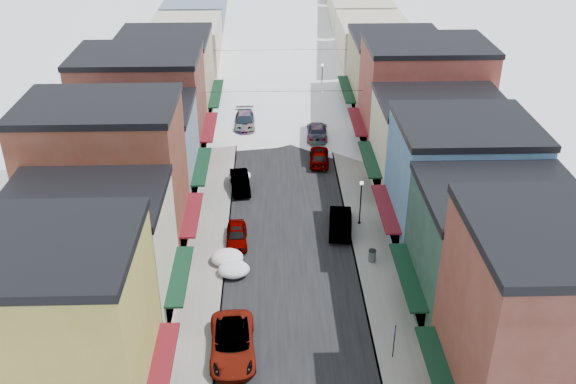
{
  "coord_description": "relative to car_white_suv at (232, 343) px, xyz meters",
  "views": [
    {
      "loc": [
        -1.43,
        -22.56,
        28.53
      ],
      "look_at": [
        0.0,
        24.79,
        2.73
      ],
      "focal_mm": 40.0,
      "sensor_mm": 36.0,
      "label": 1
    }
  ],
  "objects": [
    {
      "name": "bldg_l_brick_far",
      "position": [
        -10.2,
        29.59,
        4.66
      ],
      "size": [
        13.3,
        9.2,
        11.0
      ],
      "color": "maroon",
      "rests_on": "ground"
    },
    {
      "name": "car_lane_white",
      "position": [
        4.64,
        60.27,
        -0.17
      ],
      "size": [
        2.26,
        4.85,
        1.34
      ],
      "primitive_type": "imported",
      "rotation": [
        0.0,
        0.0,
        3.15
      ],
      "color": "silver",
      "rests_on": "ground"
    },
    {
      "name": "sidewalk_left",
      "position": [
        -2.6,
        51.59,
        -0.77
      ],
      "size": [
        3.2,
        160.0,
        0.15
      ],
      "primitive_type": "cube",
      "color": "gray",
      "rests_on": "ground"
    },
    {
      "name": "car_green_sedan",
      "position": [
        8.3,
        14.53,
        0.01
      ],
      "size": [
        2.35,
        5.37,
        1.72
      ],
      "primitive_type": "imported",
      "rotation": [
        0.0,
        0.0,
        3.04
      ],
      "color": "black",
      "rests_on": "ground"
    },
    {
      "name": "curb_left",
      "position": [
        -1.05,
        51.59,
        -0.77
      ],
      "size": [
        0.1,
        160.0,
        0.15
      ],
      "primitive_type": "cube",
      "color": "slate",
      "rests_on": "ground"
    },
    {
      "name": "overhead_cables",
      "position": [
        4.0,
        39.09,
        5.36
      ],
      "size": [
        16.4,
        15.04,
        0.04
      ],
      "color": "black",
      "rests_on": "ground"
    },
    {
      "name": "bldg_r_brick_far",
      "position": [
        18.19,
        30.59,
        4.91
      ],
      "size": [
        13.3,
        9.2,
        11.5
      ],
      "color": "maroon",
      "rests_on": "ground"
    },
    {
      "name": "road",
      "position": [
        4.0,
        51.59,
        -0.84
      ],
      "size": [
        10.0,
        160.0,
        0.01
      ],
      "primitive_type": "cube",
      "color": "black",
      "rests_on": "ground"
    },
    {
      "name": "car_dark_hatch",
      "position": [
        -0.3,
        22.08,
        -0.08
      ],
      "size": [
        2.18,
        4.8,
        1.53
      ],
      "primitive_type": "imported",
      "rotation": [
        0.0,
        0.0,
        0.12
      ],
      "color": "black",
      "rests_on": "ground"
    },
    {
      "name": "bldg_l_grayblue",
      "position": [
        -9.19,
        20.59,
        3.66
      ],
      "size": [
        11.3,
        9.2,
        9.0
      ],
      "color": "gray",
      "rests_on": "ground"
    },
    {
      "name": "snow_pile_near",
      "position": [
        -0.28,
        8.57,
        -0.36
      ],
      "size": [
        2.39,
        2.67,
        1.01
      ],
      "color": "white",
      "rests_on": "ground"
    },
    {
      "name": "parking_sign",
      "position": [
        10.06,
        -0.76,
        0.78
      ],
      "size": [
        0.07,
        0.34,
        2.52
      ],
      "color": "black",
      "rests_on": "sidewalk_right"
    },
    {
      "name": "sidewalk_right",
      "position": [
        10.6,
        51.59,
        -0.77
      ],
      "size": [
        3.2,
        160.0,
        0.15
      ],
      "primitive_type": "cube",
      "color": "gray",
      "rests_on": "ground"
    },
    {
      "name": "bldg_r_green",
      "position": [
        17.19,
        3.59,
        3.91
      ],
      "size": [
        11.3,
        9.2,
        9.5
      ],
      "color": "#1A372C",
      "rests_on": "ground"
    },
    {
      "name": "car_gray_suv",
      "position": [
        7.5,
        27.45,
        -0.03
      ],
      "size": [
        2.22,
        4.88,
        1.62
      ],
      "primitive_type": "imported",
      "rotation": [
        0.0,
        0.0,
        3.08
      ],
      "color": "#9FA3A8",
      "rests_on": "ground"
    },
    {
      "name": "bldg_r_blue",
      "position": [
        17.19,
        12.59,
        4.41
      ],
      "size": [
        11.3,
        9.2,
        10.5
      ],
      "color": "#406A91",
      "rests_on": "ground"
    },
    {
      "name": "bldg_r_tan",
      "position": [
        17.19,
        40.59,
        3.91
      ],
      "size": [
        11.3,
        11.2,
        9.5
      ],
      "color": "#8B7D5B",
      "rests_on": "ground"
    },
    {
      "name": "distant_blocks",
      "position": [
        4.0,
        74.59,
        3.16
      ],
      "size": [
        34.0,
        55.0,
        8.0
      ],
      "color": "gray",
      "rests_on": "ground"
    },
    {
      "name": "car_silver_sedan",
      "position": [
        -0.26,
        12.93,
        -0.14
      ],
      "size": [
        1.83,
        4.21,
        1.41
      ],
      "primitive_type": "imported",
      "rotation": [
        0.0,
        0.0,
        0.04
      ],
      "color": "#A7A8AF",
      "rests_on": "ground"
    },
    {
      "name": "bldg_l_tan",
      "position": [
        -9.19,
        39.59,
        4.16
      ],
      "size": [
        11.3,
        11.2,
        10.0
      ],
      "color": "tan",
      "rests_on": "ground"
    },
    {
      "name": "bldg_l_yellow",
      "position": [
        -9.2,
        -4.41,
        4.91
      ],
      "size": [
        11.3,
        8.7,
        11.5
      ],
      "color": "#ACA03F",
      "rests_on": "ground"
    },
    {
      "name": "car_black_sedan",
      "position": [
        7.7,
        33.78,
        -0.04
      ],
      "size": [
        2.53,
        5.62,
        1.6
      ],
      "primitive_type": "imported",
      "rotation": [
        0.0,
        0.0,
        3.09
      ],
      "color": "black",
      "rests_on": "ground"
    },
    {
      "name": "car_silver_wagon",
      "position": [
        -0.3,
        36.64,
        0.01
      ],
      "size": [
        2.49,
        5.92,
        1.71
      ],
      "primitive_type": "imported",
      "rotation": [
        0.0,
        0.0,
        0.02
      ],
      "color": "#9FA1A7",
      "rests_on": "ground"
    },
    {
      "name": "car_white_suv",
      "position": [
        0.0,
        0.0,
        0.0
      ],
      "size": [
        3.14,
        6.22,
        1.69
      ],
      "primitive_type": "imported",
      "rotation": [
        0.0,
        0.0,
        0.06
      ],
      "color": "silver",
      "rests_on": "ground"
    },
    {
      "name": "bldg_r_cream",
      "position": [
        17.69,
        21.59,
        3.66
      ],
      "size": [
        12.3,
        9.2,
        9.0
      ],
      "color": "beige",
      "rests_on": "ground"
    },
    {
      "name": "bldg_r_brick_near",
      "position": [
        17.69,
        -5.41,
        5.41
      ],
      "size": [
        12.3,
        9.2,
        12.5
      ],
      "color": "maroon",
      "rests_on": "ground"
    },
    {
      "name": "streetlamp_far",
      "position": [
        9.2,
        46.59,
        2.0
      ],
      "size": [
        0.36,
        0.36,
        4.27
      ],
      "color": "black",
      "rests_on": "sidewalk_right"
    },
    {
      "name": "car_lane_silver",
      "position": [
        3.27,
        46.16,
        -0.15
      ],
      "size": [
        1.67,
        4.1,
        1.39
      ],
      "primitive_type": "imported",
      "rotation": [
        0.0,
        0.0,
        0.01
      ],
      "color": "#A4A7AC",
      "rests_on": "ground"
    },
    {
      "name": "bldg_l_brick_near",
      "position": [
        -9.7,
        12.09,
        5.41
      ],
      "size": [
        12.3,
        8.2,
        12.5
      ],
      "color": "brown",
      "rests_on": "ground"
    },
    {
      "name": "streetlamp_near",
      "position": [
        10.04,
        15.42,
        1.84
      ],
      "size": [
        0.33,
        0.33,
        4.02
      ],
      "color": "black",
      "rests_on": "sidewalk_right"
    },
    {
      "name": "bldg_l_cream",
      "position": [
        -9.19,
        4.09,
        3.92
      ],
      "size": [
        11.3,
        8.2,
        9.5
      ],
      "color": "beige",
      "rests_on": "ground"
    },
    {
      "name": "snow_pile_far",
      "position": [
        -0.41,
        24.05,
        -0.4
      ],
      "size": [
        2.18,
        2.54,
        0.92
      ],
      "color": "white",
      "rests_on": "ground"
    },
    {
      "name": "snow_pile_mid",
      "position": [
        -0.88,
        10.12,
        -0.33
      ],
      "size": [
        2.52,
        2.75,
        1.07
      ],
      "color": "white",
      "rests_on": "ground"
    },
    {
      "name": "curb_right",
      "position": [
        9.05,
        51.59,
        -0.77
      ],
      "size": [
        0.1,
        160.0,
        0.15
      ],
      "primitive_type": "cube",
      "color": "slate",
      "rests_on": "ground"
    },
    {
      "name": "trash_can",
      "position": [
        10.27,
        9.73,
        -0.18
      ],
      "size": [
        0.6,
        0.6,
        1.01
      ],
      "color": "#5C5E61",
      "rests_on": "sidewalk_right"
    }
  ]
}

